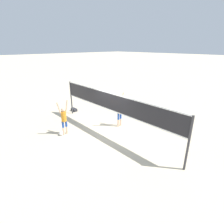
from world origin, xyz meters
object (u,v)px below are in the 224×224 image
player_blocker (120,109)px  gear_bag (74,110)px  volleyball (61,133)px  player_spiker (64,117)px  volleyball_net (112,104)px

player_blocker → gear_bag: bearing=-81.3°
gear_bag → volleyball: bearing=-42.1°
player_spiker → volleyball: (-0.01, -0.26, -0.90)m
volleyball_net → volleyball: volleyball_net is taller
player_blocker → gear_bag: player_blocker is taller
player_blocker → volleyball: (-1.38, -3.26, -1.00)m
volleyball_net → player_spiker: size_ratio=4.46×
player_blocker → player_spiker: bearing=-24.4°
volleyball_net → player_spiker: bearing=-131.2°
volleyball_net → player_spiker: volleyball_net is taller
volleyball → gear_bag: 3.89m
player_blocker → volleyball: bearing=-22.9°
volleyball → volleyball_net: bearing=52.0°
volleyball → gear_bag: bearing=137.9°
gear_bag → volleyball_net: bearing=-4.3°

